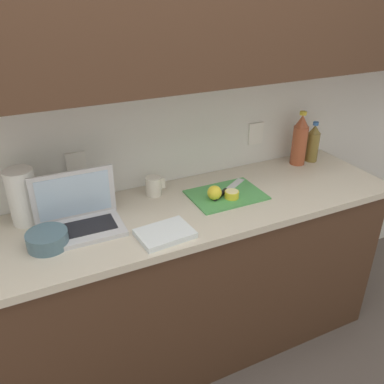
% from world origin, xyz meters
% --- Properties ---
extents(ground_plane, '(12.00, 12.00, 0.00)m').
position_xyz_m(ground_plane, '(0.00, 0.00, 0.00)').
color(ground_plane, '#564C47').
rests_on(ground_plane, ground).
extents(wall_back, '(5.20, 0.38, 2.60)m').
position_xyz_m(wall_back, '(0.00, 0.22, 1.56)').
color(wall_back, white).
rests_on(wall_back, ground_plane).
extents(counter_unit, '(2.42, 0.58, 0.89)m').
position_xyz_m(counter_unit, '(-0.02, 0.00, 0.46)').
color(counter_unit, '#472D1E').
rests_on(counter_unit, ground_plane).
extents(laptop, '(0.35, 0.22, 0.23)m').
position_xyz_m(laptop, '(-0.31, 0.04, 0.95)').
color(laptop, silver).
rests_on(laptop, counter_unit).
extents(cutting_board, '(0.35, 0.25, 0.01)m').
position_xyz_m(cutting_board, '(0.38, 0.02, 0.90)').
color(cutting_board, '#4C9E51').
rests_on(cutting_board, counter_unit).
extents(knife, '(0.25, 0.17, 0.02)m').
position_xyz_m(knife, '(0.38, 0.03, 0.91)').
color(knife, silver).
rests_on(knife, cutting_board).
extents(lemon_half_cut, '(0.07, 0.07, 0.04)m').
position_xyz_m(lemon_half_cut, '(0.39, -0.02, 0.92)').
color(lemon_half_cut, yellow).
rests_on(lemon_half_cut, cutting_board).
extents(lemon_whole_beside, '(0.07, 0.07, 0.07)m').
position_xyz_m(lemon_whole_beside, '(0.31, -0.00, 0.93)').
color(lemon_whole_beside, yellow).
rests_on(lemon_whole_beside, cutting_board).
extents(bottle_green_soda, '(0.08, 0.08, 0.30)m').
position_xyz_m(bottle_green_soda, '(0.94, 0.18, 1.03)').
color(bottle_green_soda, '#A34C2D').
rests_on(bottle_green_soda, counter_unit).
extents(bottle_oil_tall, '(0.07, 0.07, 0.23)m').
position_xyz_m(bottle_oil_tall, '(1.04, 0.18, 1.00)').
color(bottle_oil_tall, olive).
rests_on(bottle_oil_tall, counter_unit).
extents(measuring_cup, '(0.10, 0.08, 0.09)m').
position_xyz_m(measuring_cup, '(0.07, 0.18, 0.94)').
color(measuring_cup, silver).
rests_on(measuring_cup, counter_unit).
extents(bowl_white, '(0.16, 0.16, 0.06)m').
position_xyz_m(bowl_white, '(-0.46, -0.04, 0.92)').
color(bowl_white, slate).
rests_on(bowl_white, counter_unit).
extents(paper_towel_roll, '(0.12, 0.12, 0.24)m').
position_xyz_m(paper_towel_roll, '(-0.51, 0.18, 1.01)').
color(paper_towel_roll, white).
rests_on(paper_towel_roll, counter_unit).
extents(dish_towel, '(0.23, 0.18, 0.02)m').
position_xyz_m(dish_towel, '(-0.02, -0.18, 0.90)').
color(dish_towel, white).
rests_on(dish_towel, counter_unit).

